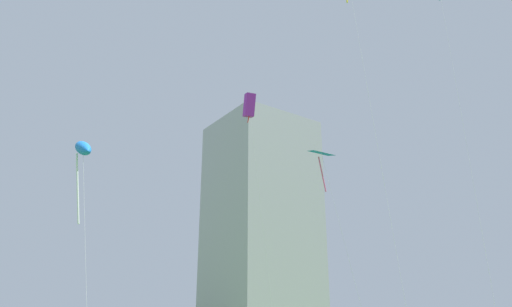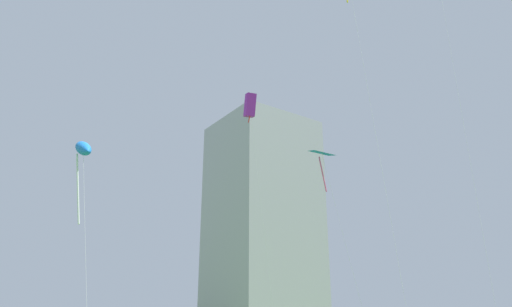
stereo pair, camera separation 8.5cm
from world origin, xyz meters
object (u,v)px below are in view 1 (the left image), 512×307
at_px(kite_flying_1, 322,156).
at_px(kite_flying_5, 83,149).
at_px(kite_flying_4, 249,105).
at_px(distant_highrise_0, 261,231).

height_order(kite_flying_1, kite_flying_5, kite_flying_1).
bearing_deg(kite_flying_4, kite_flying_5, -133.82).
bearing_deg(kite_flying_4, kite_flying_1, -80.04).
bearing_deg(kite_flying_4, distant_highrise_0, 68.52).
relative_size(kite_flying_1, kite_flying_4, 0.63).
distance_m(kite_flying_1, kite_flying_4, 14.52).
relative_size(kite_flying_4, distant_highrise_0, 0.43).
height_order(kite_flying_1, kite_flying_4, kite_flying_4).
xyz_separation_m(kite_flying_4, distant_highrise_0, (31.46, 79.95, 5.68)).
relative_size(kite_flying_1, kite_flying_5, 1.21).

